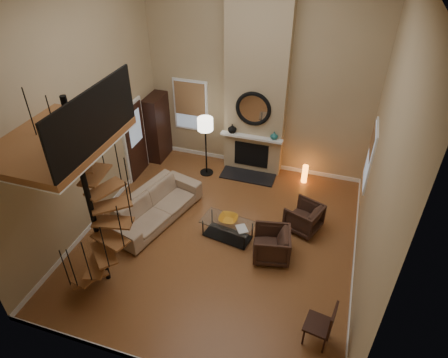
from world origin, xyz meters
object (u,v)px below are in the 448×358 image
(hutch, at_px, (158,128))
(sofa, at_px, (155,205))
(coffee_table, at_px, (228,227))
(side_chair, at_px, (324,324))
(armchair_far, at_px, (275,245))
(floor_lamp, at_px, (205,129))
(accent_lamp, at_px, (305,174))
(armchair_near, at_px, (306,218))

(hutch, distance_m, sofa, 2.90)
(coffee_table, xyz_separation_m, side_chair, (2.35, -2.04, 0.24))
(hutch, bearing_deg, coffee_table, -42.29)
(armchair_far, relative_size, floor_lamp, 0.45)
(coffee_table, xyz_separation_m, accent_lamp, (1.35, 2.71, -0.03))
(accent_lamp, bearing_deg, armchair_far, -93.79)
(armchair_near, distance_m, side_chair, 2.90)
(hutch, bearing_deg, accent_lamp, 0.08)
(sofa, relative_size, armchair_near, 3.35)
(hutch, height_order, coffee_table, hutch)
(accent_lamp, bearing_deg, armchair_near, -80.72)
(sofa, height_order, side_chair, side_chair)
(sofa, distance_m, armchair_far, 3.01)
(sofa, bearing_deg, accent_lamp, -35.41)
(armchair_near, xyz_separation_m, floor_lamp, (-3.00, 1.51, 1.06))
(sofa, bearing_deg, armchair_near, -63.78)
(hutch, bearing_deg, floor_lamp, -14.21)
(armchair_far, distance_m, accent_lamp, 3.00)
(armchair_far, xyz_separation_m, side_chair, (1.21, -1.75, 0.17))
(hutch, relative_size, coffee_table, 1.58)
(hutch, xyz_separation_m, sofa, (1.13, -2.61, -0.55))
(hutch, xyz_separation_m, accent_lamp, (4.31, 0.01, -0.70))
(coffee_table, bearing_deg, floor_lamp, 120.35)
(sofa, height_order, coffee_table, sofa)
(hutch, height_order, sofa, hutch)
(armchair_near, relative_size, floor_lamp, 0.43)
(sofa, distance_m, floor_lamp, 2.47)
(armchair_near, bearing_deg, hutch, -91.88)
(armchair_near, bearing_deg, coffee_table, -44.32)
(floor_lamp, bearing_deg, accent_lamp, 8.86)
(sofa, distance_m, armchair_near, 3.57)
(sofa, bearing_deg, coffee_table, -77.66)
(floor_lamp, xyz_separation_m, side_chair, (3.69, -4.32, -0.89))
(hutch, relative_size, accent_lamp, 3.60)
(coffee_table, height_order, floor_lamp, floor_lamp)
(sofa, xyz_separation_m, armchair_far, (2.99, -0.37, -0.04))
(hutch, xyz_separation_m, floor_lamp, (1.63, -0.41, 0.46))
(coffee_table, relative_size, side_chair, 1.29)
(accent_lamp, bearing_deg, hutch, -179.92)
(armchair_near, relative_size, armchair_far, 0.95)
(armchair_near, relative_size, accent_lamp, 1.36)
(hutch, xyz_separation_m, armchair_far, (4.12, -2.98, -0.60))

